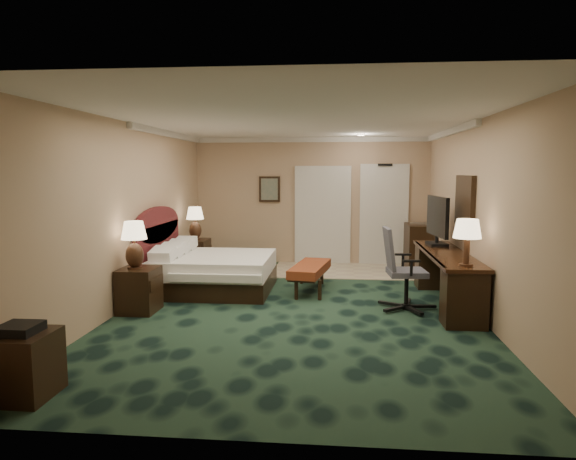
# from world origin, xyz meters

# --- Properties ---
(floor) EXTENTS (5.00, 7.50, 0.00)m
(floor) POSITION_xyz_m (0.00, 0.00, 0.00)
(floor) COLOR black
(floor) RESTS_ON ground
(ceiling) EXTENTS (5.00, 7.50, 0.00)m
(ceiling) POSITION_xyz_m (0.00, 0.00, 2.70)
(ceiling) COLOR white
(ceiling) RESTS_ON wall_back
(wall_back) EXTENTS (5.00, 0.00, 2.70)m
(wall_back) POSITION_xyz_m (0.00, 3.75, 1.35)
(wall_back) COLOR tan
(wall_back) RESTS_ON ground
(wall_front) EXTENTS (5.00, 0.00, 2.70)m
(wall_front) POSITION_xyz_m (0.00, -3.75, 1.35)
(wall_front) COLOR tan
(wall_front) RESTS_ON ground
(wall_left) EXTENTS (0.00, 7.50, 2.70)m
(wall_left) POSITION_xyz_m (-2.50, 0.00, 1.35)
(wall_left) COLOR tan
(wall_left) RESTS_ON ground
(wall_right) EXTENTS (0.00, 7.50, 2.70)m
(wall_right) POSITION_xyz_m (2.50, 0.00, 1.35)
(wall_right) COLOR tan
(wall_right) RESTS_ON ground
(crown_molding) EXTENTS (5.00, 7.50, 0.10)m
(crown_molding) POSITION_xyz_m (0.00, 0.00, 2.65)
(crown_molding) COLOR silver
(crown_molding) RESTS_ON wall_back
(tile_patch) EXTENTS (3.20, 1.70, 0.01)m
(tile_patch) POSITION_xyz_m (0.90, 2.90, 0.01)
(tile_patch) COLOR tan
(tile_patch) RESTS_ON ground
(headboard) EXTENTS (0.12, 2.00, 1.40)m
(headboard) POSITION_xyz_m (-2.44, 1.00, 0.70)
(headboard) COLOR #4C161A
(headboard) RESTS_ON ground
(entry_door) EXTENTS (1.02, 0.06, 2.18)m
(entry_door) POSITION_xyz_m (1.55, 3.72, 1.05)
(entry_door) COLOR silver
(entry_door) RESTS_ON ground
(closet_doors) EXTENTS (1.20, 0.06, 2.10)m
(closet_doors) POSITION_xyz_m (0.25, 3.71, 1.05)
(closet_doors) COLOR silver
(closet_doors) RESTS_ON ground
(wall_art) EXTENTS (0.45, 0.06, 0.55)m
(wall_art) POSITION_xyz_m (-0.90, 3.71, 1.60)
(wall_art) COLOR #52685F
(wall_art) RESTS_ON wall_back
(wall_mirror) EXTENTS (0.05, 0.95, 0.75)m
(wall_mirror) POSITION_xyz_m (2.46, 0.60, 1.55)
(wall_mirror) COLOR white
(wall_mirror) RESTS_ON wall_right
(bed) EXTENTS (1.87, 1.73, 0.59)m
(bed) POSITION_xyz_m (-1.46, 0.99, 0.30)
(bed) COLOR white
(bed) RESTS_ON ground
(nightstand_near) EXTENTS (0.50, 0.57, 0.63)m
(nightstand_near) POSITION_xyz_m (-2.23, -0.41, 0.31)
(nightstand_near) COLOR black
(nightstand_near) RESTS_ON ground
(nightstand_far) EXTENTS (0.53, 0.61, 0.66)m
(nightstand_far) POSITION_xyz_m (-2.22, 2.40, 0.33)
(nightstand_far) COLOR black
(nightstand_far) RESTS_ON ground
(lamp_near) EXTENTS (0.44, 0.44, 0.67)m
(lamp_near) POSITION_xyz_m (-2.26, -0.44, 0.96)
(lamp_near) COLOR black
(lamp_near) RESTS_ON nightstand_near
(lamp_far) EXTENTS (0.37, 0.37, 0.64)m
(lamp_far) POSITION_xyz_m (-2.19, 2.42, 0.98)
(lamp_far) COLOR black
(lamp_far) RESTS_ON nightstand_far
(bed_bench) EXTENTS (0.68, 1.40, 0.45)m
(bed_bench) POSITION_xyz_m (0.12, 1.06, 0.23)
(bed_bench) COLOR brown
(bed_bench) RESTS_ON ground
(side_table) EXTENTS (0.54, 0.54, 0.58)m
(side_table) POSITION_xyz_m (-2.20, -3.19, 0.29)
(side_table) COLOR black
(side_table) RESTS_ON ground
(desk) EXTENTS (0.58, 2.71, 0.78)m
(desk) POSITION_xyz_m (2.19, 0.43, 0.39)
(desk) COLOR black
(desk) RESTS_ON ground
(tv) EXTENTS (0.19, 1.04, 0.80)m
(tv) POSITION_xyz_m (2.17, 1.16, 1.18)
(tv) COLOR black
(tv) RESTS_ON desk
(desk_lamp) EXTENTS (0.38, 0.38, 0.61)m
(desk_lamp) POSITION_xyz_m (2.20, -0.66, 1.09)
(desk_lamp) COLOR black
(desk_lamp) RESTS_ON desk
(desk_chair) EXTENTS (0.74, 0.70, 1.19)m
(desk_chair) POSITION_xyz_m (1.56, 0.07, 0.60)
(desk_chair) COLOR #494952
(desk_chair) RESTS_ON ground
(minibar) EXTENTS (0.48, 0.87, 0.92)m
(minibar) POSITION_xyz_m (2.21, 3.20, 0.46)
(minibar) COLOR black
(minibar) RESTS_ON ground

